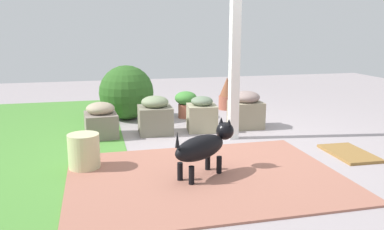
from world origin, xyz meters
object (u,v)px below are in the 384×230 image
object	(u,v)px
stone_planter_mid	(155,116)
ceramic_urn	(84,152)
doormat	(349,153)
terracotta_pot_broad	(186,102)
dog	(204,146)
terracotta_pot_spiky	(227,94)
round_shrub	(127,92)
stone_planter_near	(202,115)
stone_planter_far	(101,121)
porch_pillar	(235,30)
stone_planter_nearest	(246,110)

from	to	relation	value
stone_planter_mid	ceramic_urn	xyz separation A→B (m)	(-1.15, 0.85, -0.05)
stone_planter_mid	doormat	size ratio (longest dim) A/B	0.73
terracotta_pot_broad	dog	bearing A→B (deg)	170.98
terracotta_pot_spiky	round_shrub	bearing A→B (deg)	101.42
round_shrub	dog	size ratio (longest dim) A/B	1.17
round_shrub	ceramic_urn	size ratio (longest dim) A/B	2.28
stone_planter_mid	terracotta_pot_broad	distance (m)	0.98
terracotta_pot_spiky	doormat	xyz separation A→B (m)	(-2.58, -0.50, -0.23)
ceramic_urn	terracotta_pot_broad	bearing A→B (deg)	-36.21
stone_planter_near	stone_planter_mid	world-z (taller)	stone_planter_mid
stone_planter_near	dog	size ratio (longest dim) A/B	0.67
stone_planter_far	doormat	bearing A→B (deg)	-118.24
stone_planter_far	terracotta_pot_broad	world-z (taller)	stone_planter_far
doormat	dog	bearing A→B (deg)	98.82
stone_planter_far	terracotta_pot_spiky	world-z (taller)	terracotta_pot_spiky
stone_planter_mid	doormat	distance (m)	2.30
ceramic_urn	doormat	world-z (taller)	ceramic_urn
porch_pillar	doormat	xyz separation A→B (m)	(-0.90, -0.98, -1.26)
stone_planter_mid	doormat	xyz separation A→B (m)	(-1.35, -1.85, -0.21)
stone_planter_near	round_shrub	xyz separation A→B (m)	(0.91, 0.88, 0.18)
dog	doormat	distance (m)	1.70
terracotta_pot_broad	ceramic_urn	world-z (taller)	terracotta_pot_broad
stone_planter_far	terracotta_pot_spiky	xyz separation A→B (m)	(1.23, -2.02, 0.05)
stone_planter_nearest	stone_planter_near	distance (m)	0.61
stone_planter_near	stone_planter_far	size ratio (longest dim) A/B	0.92
stone_planter_mid	round_shrub	xyz separation A→B (m)	(0.90, 0.28, 0.16)
stone_planter_mid	round_shrub	world-z (taller)	round_shrub
terracotta_pot_spiky	doormat	bearing A→B (deg)	-169.10
stone_planter_nearest	terracotta_pot_spiky	size ratio (longest dim) A/B	0.94
stone_planter_mid	stone_planter_near	bearing A→B (deg)	-90.75
porch_pillar	terracotta_pot_broad	xyz separation A→B (m)	(1.24, 0.30, -1.05)
round_shrub	terracotta_pot_spiky	world-z (taller)	round_shrub
stone_planter_far	terracotta_pot_broad	xyz separation A→B (m)	(0.79, -1.24, 0.03)
stone_planter_far	terracotta_pot_broad	distance (m)	1.47
stone_planter_far	ceramic_urn	world-z (taller)	stone_planter_far
porch_pillar	terracotta_pot_spiky	size ratio (longest dim) A/B	4.91
stone_planter_far	round_shrub	distance (m)	1.00
stone_planter_near	stone_planter_far	world-z (taller)	stone_planter_near
stone_planter_mid	round_shrub	distance (m)	0.96
terracotta_pot_broad	doormat	distance (m)	2.50
stone_planter_nearest	stone_planter_far	size ratio (longest dim) A/B	1.00
porch_pillar	dog	world-z (taller)	porch_pillar
stone_planter_far	porch_pillar	bearing A→B (deg)	-106.45
terracotta_pot_spiky	porch_pillar	bearing A→B (deg)	164.03
terracotta_pot_broad	terracotta_pot_spiky	distance (m)	0.89
porch_pillar	round_shrub	xyz separation A→B (m)	(1.35, 1.15, -0.89)
porch_pillar	doormat	world-z (taller)	porch_pillar
dog	ceramic_urn	xyz separation A→B (m)	(0.45, 1.04, -0.12)
stone_planter_mid	ceramic_urn	distance (m)	1.43
stone_planter_far	terracotta_pot_spiky	distance (m)	2.36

